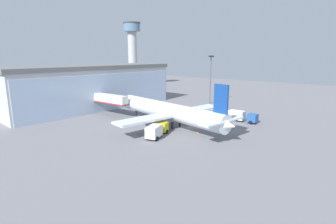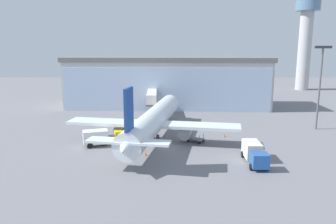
# 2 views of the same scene
# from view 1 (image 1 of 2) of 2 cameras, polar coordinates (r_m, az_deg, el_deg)

# --- Properties ---
(ground) EXTENTS (240.00, 240.00, 0.00)m
(ground) POSITION_cam_1_polar(r_m,az_deg,el_deg) (61.73, 4.33, -3.23)
(ground) COLOR slate
(terminal_building) EXTENTS (54.82, 17.73, 13.44)m
(terminal_building) POSITION_cam_1_polar(r_m,az_deg,el_deg) (86.56, -16.10, 5.32)
(terminal_building) COLOR #B6B6B6
(terminal_building) RESTS_ON ground
(jet_bridge) EXTENTS (2.75, 14.72, 5.82)m
(jet_bridge) POSITION_cam_1_polar(r_m,az_deg,el_deg) (75.37, -13.16, 2.77)
(jet_bridge) COLOR silver
(jet_bridge) RESTS_ON ground
(control_tower) EXTENTS (9.10, 9.10, 33.36)m
(control_tower) POSITION_cam_1_polar(r_m,az_deg,el_deg) (145.29, -7.76, 13.67)
(control_tower) COLOR #B5B5B5
(control_tower) RESTS_ON ground
(apron_light_mast) EXTENTS (3.20, 0.40, 16.36)m
(apron_light_mast) POSITION_cam_1_polar(r_m,az_deg,el_deg) (91.21, 9.25, 7.96)
(apron_light_mast) COLOR #59595E
(apron_light_mast) RESTS_ON ground
(airplane) EXTENTS (30.08, 36.77, 11.13)m
(airplane) POSITION_cam_1_polar(r_m,az_deg,el_deg) (61.25, 0.47, 0.07)
(airplane) COLOR white
(airplane) RESTS_ON ground
(catering_truck) EXTENTS (7.62, 4.32, 2.65)m
(catering_truck) POSITION_cam_1_polar(r_m,az_deg,el_deg) (53.81, -2.47, -3.92)
(catering_truck) COLOR yellow
(catering_truck) RESTS_ON ground
(fuel_truck) EXTENTS (2.50, 7.30, 2.65)m
(fuel_truck) POSITION_cam_1_polar(r_m,az_deg,el_deg) (68.55, 15.74, -0.84)
(fuel_truck) COLOR #2659A5
(fuel_truck) RESTS_ON ground
(baggage_cart) EXTENTS (3.22, 2.85, 1.50)m
(baggage_cart) POSITION_cam_1_polar(r_m,az_deg,el_deg) (67.11, 5.06, -1.54)
(baggage_cart) COLOR slate
(baggage_cart) RESTS_ON ground
(safety_cone_nose) EXTENTS (0.36, 0.36, 0.55)m
(safety_cone_nose) POSITION_cam_1_polar(r_m,az_deg,el_deg) (56.72, 6.53, -4.40)
(safety_cone_nose) COLOR orange
(safety_cone_nose) RESTS_ON ground
(safety_cone_wingtip) EXTENTS (0.36, 0.36, 0.55)m
(safety_cone_wingtip) POSITION_cam_1_polar(r_m,az_deg,el_deg) (73.30, 5.43, -0.55)
(safety_cone_wingtip) COLOR orange
(safety_cone_wingtip) RESTS_ON ground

